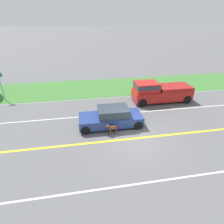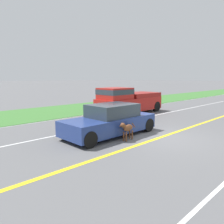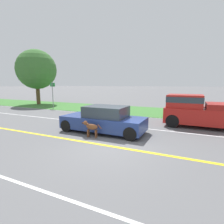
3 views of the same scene
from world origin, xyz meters
The scene contains 8 objects.
ground_plane centered at (0.00, 0.00, 0.00)m, with size 400.00×400.00×0.00m, color #5B5B5E.
centre_divider_line centered at (0.00, 0.00, 0.00)m, with size 0.18×160.00×0.01m, color yellow.
lane_edge_line_right centered at (7.00, 0.00, 0.00)m, with size 0.14×160.00×0.01m, color white.
lane_dash_same_dir centered at (3.50, 0.00, 0.00)m, with size 0.10×160.00×0.01m, color white.
grass_verge_right centered at (10.00, 0.00, 0.01)m, with size 6.00×160.00×0.03m, color #3D7533.
ego_car centered at (1.87, 1.28, 0.66)m, with size 1.85×4.51×1.42m.
dog centered at (0.73, 1.41, 0.52)m, with size 0.26×1.06×0.82m.
pickup_truck centered at (5.38, -3.86, 0.97)m, with size 2.00×5.38×1.93m.
Camera 2 is at (-5.17, 8.08, 2.60)m, focal length 35.00 mm.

